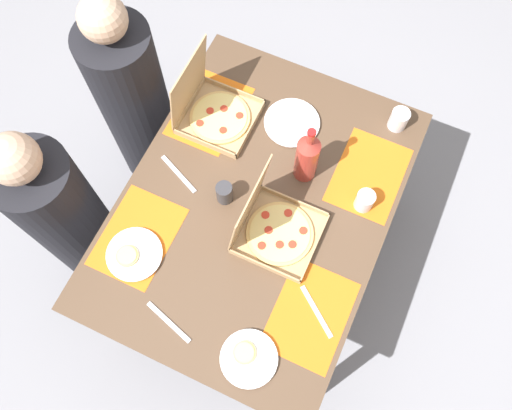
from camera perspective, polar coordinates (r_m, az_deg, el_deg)
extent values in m
plane|color=gray|center=(2.81, 0.00, -5.81)|extent=(6.00, 6.00, 0.00)
cylinder|color=#3F3328|center=(2.69, 14.39, 4.36)|extent=(0.07, 0.07, 0.73)
cylinder|color=#3F3328|center=(2.46, -16.07, -11.73)|extent=(0.07, 0.07, 0.73)
cylinder|color=#3F3328|center=(2.79, -3.07, 11.36)|extent=(0.07, 0.07, 0.73)
cube|color=brown|center=(2.10, 0.00, -0.15)|extent=(1.37, 1.01, 0.03)
cube|color=orange|center=(1.98, 5.82, -11.58)|extent=(0.36, 0.26, 0.00)
cube|color=orange|center=(2.19, 11.97, 3.18)|extent=(0.36, 0.26, 0.00)
cube|color=orange|center=(2.09, -12.52, -3.31)|extent=(0.36, 0.26, 0.00)
cube|color=orange|center=(2.29, -5.00, 9.99)|extent=(0.36, 0.26, 0.00)
cube|color=tan|center=(2.26, -3.87, 9.20)|extent=(0.29, 0.29, 0.01)
cube|color=tan|center=(2.19, -5.53, 6.55)|extent=(0.01, 0.29, 0.03)
cube|color=tan|center=(2.32, -2.33, 12.15)|extent=(0.01, 0.29, 0.03)
cube|color=tan|center=(2.21, -0.59, 8.15)|extent=(0.29, 0.01, 0.03)
cube|color=tan|center=(2.29, -7.11, 10.64)|extent=(0.29, 0.01, 0.03)
cylinder|color=#E0B76B|center=(2.26, -3.88, 9.31)|extent=(0.25, 0.25, 0.01)
cylinder|color=#EFD67F|center=(2.25, -3.90, 9.42)|extent=(0.23, 0.23, 0.00)
cylinder|color=red|center=(2.27, -3.45, 10.26)|extent=(0.03, 0.03, 0.00)
cylinder|color=red|center=(2.26, -4.94, 10.02)|extent=(0.03, 0.03, 0.00)
cylinder|color=red|center=(2.24, -6.02, 8.70)|extent=(0.03, 0.03, 0.00)
cylinder|color=red|center=(2.21, -3.54, 7.99)|extent=(0.03, 0.03, 0.00)
cylinder|color=red|center=(2.25, -1.77, 9.55)|extent=(0.03, 0.03, 0.00)
cube|color=tan|center=(2.16, -7.23, 12.75)|extent=(0.29, 0.04, 0.29)
cube|color=tan|center=(2.04, 2.55, -3.16)|extent=(0.29, 0.29, 0.01)
cube|color=tan|center=(1.99, 0.90, -6.56)|extent=(0.01, 0.29, 0.03)
cube|color=tan|center=(2.08, 4.17, 0.42)|extent=(0.01, 0.29, 0.03)
cube|color=tan|center=(2.02, 6.32, -4.59)|extent=(0.29, 0.01, 0.03)
cube|color=tan|center=(2.05, -1.11, -1.41)|extent=(0.29, 0.01, 0.03)
cylinder|color=#E0B76B|center=(2.04, 2.56, -3.08)|extent=(0.26, 0.26, 0.01)
cylinder|color=#EFD67F|center=(2.03, 2.57, -3.00)|extent=(0.23, 0.23, 0.00)
cylinder|color=red|center=(2.05, 3.46, -0.86)|extent=(0.03, 0.03, 0.00)
cylinder|color=red|center=(2.05, 1.01, -1.07)|extent=(0.03, 0.03, 0.00)
cylinder|color=red|center=(2.03, 1.36, -2.70)|extent=(0.03, 0.03, 0.00)
cylinder|color=red|center=(2.01, 0.61, -4.36)|extent=(0.03, 0.03, 0.00)
cylinder|color=red|center=(2.01, 2.55, -4.25)|extent=(0.03, 0.03, 0.00)
cylinder|color=red|center=(2.01, 3.92, -4.23)|extent=(0.03, 0.03, 0.00)
cylinder|color=red|center=(2.03, 5.08, -2.74)|extent=(0.03, 0.03, 0.00)
cube|color=tan|center=(1.89, -0.73, 0.09)|extent=(0.29, 0.05, 0.29)
cylinder|color=white|center=(2.07, -12.85, -5.21)|extent=(0.21, 0.21, 0.01)
cylinder|color=white|center=(2.06, -12.89, -5.14)|extent=(0.21, 0.21, 0.01)
cylinder|color=#E0B76B|center=(2.06, -13.61, -5.31)|extent=(0.09, 0.09, 0.01)
cylinder|color=#EFD67F|center=(2.05, -13.65, -5.26)|extent=(0.07, 0.07, 0.00)
cylinder|color=white|center=(2.25, 3.85, 8.71)|extent=(0.22, 0.22, 0.01)
cylinder|color=white|center=(2.24, 3.86, 8.81)|extent=(0.23, 0.23, 0.01)
cylinder|color=white|center=(1.94, -0.76, -16.13)|extent=(0.20, 0.20, 0.01)
cylinder|color=white|center=(1.93, -0.77, -16.11)|extent=(0.20, 0.20, 0.01)
cylinder|color=#E0B76B|center=(1.93, -1.24, -15.52)|extent=(0.08, 0.08, 0.01)
cylinder|color=#EFD67F|center=(1.92, -1.25, -15.50)|extent=(0.07, 0.07, 0.00)
cylinder|color=#B2382D|center=(2.06, 5.43, 4.86)|extent=(0.09, 0.09, 0.22)
cone|color=#B2382D|center=(1.94, 5.76, 6.56)|extent=(0.09, 0.09, 0.04)
cylinder|color=#B2382D|center=(1.90, 5.89, 7.21)|extent=(0.03, 0.03, 0.06)
cylinder|color=red|center=(1.87, 5.99, 7.71)|extent=(0.03, 0.03, 0.01)
cylinder|color=#333338|center=(2.06, -3.39, 1.31)|extent=(0.06, 0.06, 0.10)
cylinder|color=silver|center=(2.28, 15.03, 8.84)|extent=(0.08, 0.08, 0.09)
cylinder|color=silver|center=(2.09, 11.55, 0.46)|extent=(0.07, 0.07, 0.09)
cube|color=#B7B7BC|center=(1.99, -9.32, -12.26)|extent=(0.08, 0.21, 0.00)
cube|color=#B7B7BC|center=(2.16, -8.28, 3.31)|extent=(0.10, 0.20, 0.00)
cube|color=#B7B7BC|center=(1.98, 6.48, -11.26)|extent=(0.14, 0.18, 0.00)
cylinder|color=black|center=(2.50, -19.32, -1.46)|extent=(0.32, 0.32, 0.98)
sphere|color=#D1A889|center=(1.99, -24.55, 4.51)|extent=(0.19, 0.19, 0.19)
cylinder|color=black|center=(2.65, -12.62, 10.09)|extent=(0.32, 0.32, 1.03)
sphere|color=#D1A889|center=(2.17, -16.10, 18.64)|extent=(0.19, 0.19, 0.19)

